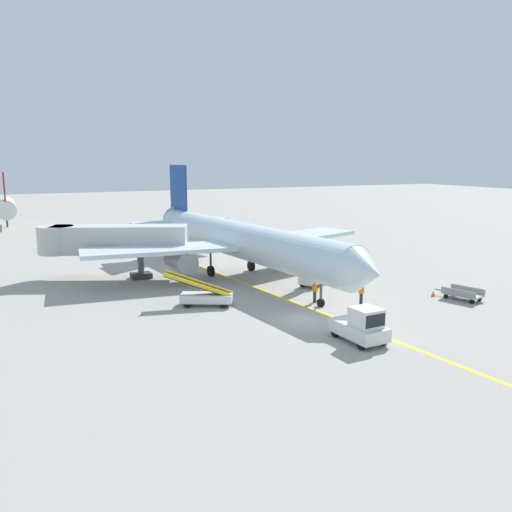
{
  "coord_description": "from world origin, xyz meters",
  "views": [
    {
      "loc": [
        -17.85,
        -29.71,
        10.76
      ],
      "look_at": [
        1.4,
        10.91,
        2.5
      ],
      "focal_mm": 37.17,
      "sensor_mm": 36.0,
      "label": 1
    }
  ],
  "objects_px": {
    "belt_loader_aft_hold": "(205,295)",
    "ground_crew_marshaller": "(315,291)",
    "safety_cone_nose_left": "(433,294)",
    "airliner": "(239,240)",
    "baggage_cart_loaded": "(463,294)",
    "belt_loader_forward_hold": "(315,276)",
    "safety_cone_wingtip_left": "(304,262)",
    "baggage_tug_near_wing": "(339,257)",
    "ground_crew_wing_walker": "(361,293)",
    "jet_bridge": "(105,240)",
    "pushback_tug": "(361,326)",
    "safety_cone_nose_right": "(329,267)"
  },
  "relations": [
    {
      "from": "belt_loader_aft_hold",
      "to": "ground_crew_marshaller",
      "type": "relative_size",
      "value": 2.96
    },
    {
      "from": "belt_loader_aft_hold",
      "to": "safety_cone_nose_left",
      "type": "relative_size",
      "value": 11.43
    },
    {
      "from": "belt_loader_aft_hold",
      "to": "safety_cone_nose_left",
      "type": "xyz_separation_m",
      "value": [
        17.31,
        -5.24,
        -0.56
      ]
    },
    {
      "from": "airliner",
      "to": "baggage_cart_loaded",
      "type": "relative_size",
      "value": 9.23
    },
    {
      "from": "belt_loader_forward_hold",
      "to": "safety_cone_nose_left",
      "type": "xyz_separation_m",
      "value": [
        6.4,
        -7.38,
        -0.56
      ]
    },
    {
      "from": "airliner",
      "to": "safety_cone_wingtip_left",
      "type": "relative_size",
      "value": 80.3
    },
    {
      "from": "belt_loader_forward_hold",
      "to": "belt_loader_aft_hold",
      "type": "xyz_separation_m",
      "value": [
        -10.91,
        -2.14,
        0.0
      ]
    },
    {
      "from": "airliner",
      "to": "baggage_tug_near_wing",
      "type": "height_order",
      "value": "airliner"
    },
    {
      "from": "ground_crew_wing_walker",
      "to": "belt_loader_aft_hold",
      "type": "bearing_deg",
      "value": 156.27
    },
    {
      "from": "jet_bridge",
      "to": "baggage_tug_near_wing",
      "type": "bearing_deg",
      "value": -10.8
    },
    {
      "from": "airliner",
      "to": "jet_bridge",
      "type": "distance_m",
      "value": 12.13
    },
    {
      "from": "pushback_tug",
      "to": "ground_crew_marshaller",
      "type": "bearing_deg",
      "value": 76.14
    },
    {
      "from": "ground_crew_marshaller",
      "to": "airliner",
      "type": "bearing_deg",
      "value": 98.05
    },
    {
      "from": "pushback_tug",
      "to": "safety_cone_nose_left",
      "type": "bearing_deg",
      "value": 28.29
    },
    {
      "from": "belt_loader_forward_hold",
      "to": "safety_cone_nose_right",
      "type": "distance_m",
      "value": 6.73
    },
    {
      "from": "ground_crew_wing_walker",
      "to": "safety_cone_wingtip_left",
      "type": "distance_m",
      "value": 15.95
    },
    {
      "from": "belt_loader_aft_hold",
      "to": "safety_cone_nose_right",
      "type": "height_order",
      "value": "belt_loader_aft_hold"
    },
    {
      "from": "airliner",
      "to": "ground_crew_marshaller",
      "type": "height_order",
      "value": "airliner"
    },
    {
      "from": "jet_bridge",
      "to": "safety_cone_wingtip_left",
      "type": "xyz_separation_m",
      "value": [
        19.82,
        -1.74,
        -3.32
      ]
    },
    {
      "from": "baggage_tug_near_wing",
      "to": "ground_crew_wing_walker",
      "type": "bearing_deg",
      "value": -117.5
    },
    {
      "from": "belt_loader_forward_hold",
      "to": "belt_loader_aft_hold",
      "type": "height_order",
      "value": "same"
    },
    {
      "from": "pushback_tug",
      "to": "belt_loader_aft_hold",
      "type": "xyz_separation_m",
      "value": [
        -5.67,
        11.51,
        -0.22
      ]
    },
    {
      "from": "ground_crew_wing_walker",
      "to": "safety_cone_nose_left",
      "type": "height_order",
      "value": "ground_crew_wing_walker"
    },
    {
      "from": "jet_bridge",
      "to": "safety_cone_wingtip_left",
      "type": "bearing_deg",
      "value": -5.02
    },
    {
      "from": "belt_loader_aft_hold",
      "to": "ground_crew_wing_walker",
      "type": "distance_m",
      "value": 11.69
    },
    {
      "from": "airliner",
      "to": "safety_cone_nose_right",
      "type": "distance_m",
      "value": 9.81
    },
    {
      "from": "airliner",
      "to": "belt_loader_forward_hold",
      "type": "relative_size",
      "value": 7.17
    },
    {
      "from": "jet_bridge",
      "to": "belt_loader_forward_hold",
      "type": "relative_size",
      "value": 2.61
    },
    {
      "from": "pushback_tug",
      "to": "belt_loader_aft_hold",
      "type": "relative_size",
      "value": 0.73
    },
    {
      "from": "baggage_cart_loaded",
      "to": "safety_cone_nose_right",
      "type": "bearing_deg",
      "value": 102.5
    },
    {
      "from": "jet_bridge",
      "to": "safety_cone_nose_right",
      "type": "height_order",
      "value": "jet_bridge"
    },
    {
      "from": "airliner",
      "to": "baggage_tug_near_wing",
      "type": "distance_m",
      "value": 11.37
    },
    {
      "from": "ground_crew_wing_walker",
      "to": "safety_cone_nose_left",
      "type": "distance_m",
      "value": 6.67
    },
    {
      "from": "jet_bridge",
      "to": "safety_cone_wingtip_left",
      "type": "relative_size",
      "value": 29.24
    },
    {
      "from": "jet_bridge",
      "to": "safety_cone_nose_left",
      "type": "distance_m",
      "value": 28.68
    },
    {
      "from": "belt_loader_forward_hold",
      "to": "ground_crew_wing_walker",
      "type": "height_order",
      "value": "belt_loader_forward_hold"
    },
    {
      "from": "baggage_tug_near_wing",
      "to": "belt_loader_forward_hold",
      "type": "relative_size",
      "value": 0.55
    },
    {
      "from": "baggage_tug_near_wing",
      "to": "ground_crew_marshaller",
      "type": "height_order",
      "value": "baggage_tug_near_wing"
    },
    {
      "from": "belt_loader_forward_hold",
      "to": "ground_crew_marshaller",
      "type": "relative_size",
      "value": 2.9
    },
    {
      "from": "jet_bridge",
      "to": "baggage_cart_loaded",
      "type": "bearing_deg",
      "value": -39.39
    },
    {
      "from": "belt_loader_aft_hold",
      "to": "baggage_cart_loaded",
      "type": "bearing_deg",
      "value": -20.56
    },
    {
      "from": "airliner",
      "to": "safety_cone_nose_right",
      "type": "height_order",
      "value": "airliner"
    },
    {
      "from": "baggage_tug_near_wing",
      "to": "safety_cone_nose_left",
      "type": "xyz_separation_m",
      "value": [
        -0.08,
        -13.4,
        -0.71
      ]
    },
    {
      "from": "airliner",
      "to": "belt_loader_aft_hold",
      "type": "distance_m",
      "value": 10.59
    },
    {
      "from": "pushback_tug",
      "to": "baggage_cart_loaded",
      "type": "relative_size",
      "value": 0.96
    },
    {
      "from": "ground_crew_wing_walker",
      "to": "safety_cone_nose_right",
      "type": "distance_m",
      "value": 12.7
    },
    {
      "from": "baggage_cart_loaded",
      "to": "airliner",
      "type": "bearing_deg",
      "value": 129.24
    },
    {
      "from": "pushback_tug",
      "to": "belt_loader_forward_hold",
      "type": "xyz_separation_m",
      "value": [
        5.24,
        13.65,
        -0.22
      ]
    },
    {
      "from": "airliner",
      "to": "ground_crew_wing_walker",
      "type": "distance_m",
      "value": 13.77
    },
    {
      "from": "ground_crew_wing_walker",
      "to": "safety_cone_nose_left",
      "type": "xyz_separation_m",
      "value": [
        6.62,
        -0.54,
        -0.69
      ]
    }
  ]
}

